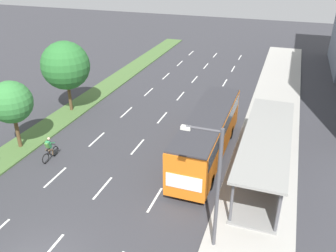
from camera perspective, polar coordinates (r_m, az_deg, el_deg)
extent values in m
cube|color=#4C7038|center=(36.50, -11.88, 4.95)|extent=(2.60, 52.00, 0.12)
cube|color=#ADAAA3|center=(31.74, 16.63, 0.99)|extent=(4.50, 52.00, 0.15)
cube|color=white|center=(24.26, -17.93, -7.96)|extent=(0.14, 2.39, 0.01)
cube|color=white|center=(28.01, -11.55, -2.14)|extent=(0.14, 2.39, 0.01)
cube|color=white|center=(32.25, -6.80, 2.26)|extent=(0.14, 2.39, 0.01)
cube|color=white|center=(36.79, -3.17, 5.59)|extent=(0.14, 2.39, 0.01)
cube|color=white|center=(41.55, -0.33, 8.16)|extent=(0.14, 2.39, 0.01)
cube|color=white|center=(46.45, 1.94, 10.18)|extent=(0.14, 2.39, 0.01)
cube|color=white|center=(51.46, 3.80, 11.80)|extent=(0.14, 2.39, 0.01)
cube|color=white|center=(19.26, -18.81, -18.76)|extent=(0.14, 2.39, 0.01)
cube|color=white|center=(22.55, -10.62, -9.91)|extent=(0.14, 2.39, 0.01)
cube|color=white|center=(26.54, -4.99, -3.38)|extent=(0.14, 2.39, 0.01)
cube|color=white|center=(30.98, -0.95, 1.38)|extent=(0.14, 2.39, 0.01)
cube|color=white|center=(35.68, 2.06, 4.92)|extent=(0.14, 2.39, 0.01)
cube|color=white|center=(40.57, 4.37, 7.61)|extent=(0.14, 2.39, 0.01)
cube|color=white|center=(45.58, 6.20, 9.71)|extent=(0.14, 2.39, 0.01)
cube|color=white|center=(50.67, 7.69, 11.38)|extent=(0.14, 2.39, 0.01)
cube|color=white|center=(21.28, -2.17, -11.94)|extent=(0.14, 2.39, 0.01)
cube|color=white|center=(25.47, 2.26, -4.70)|extent=(0.14, 2.39, 0.01)
cube|color=white|center=(30.06, 5.33, 0.43)|extent=(0.14, 2.39, 0.01)
cube|color=white|center=(34.89, 7.56, 4.17)|extent=(0.14, 2.39, 0.01)
cube|color=white|center=(39.88, 9.26, 6.99)|extent=(0.14, 2.39, 0.01)
cube|color=white|center=(44.96, 10.59, 9.17)|extent=(0.14, 2.39, 0.01)
cube|color=white|center=(50.12, 11.66, 10.90)|extent=(0.14, 2.39, 0.01)
cube|color=gray|center=(24.07, 15.10, -7.26)|extent=(2.60, 11.19, 0.10)
cylinder|color=#56565B|center=(19.00, 10.36, -11.98)|extent=(0.16, 0.16, 2.60)
cylinder|color=#56565B|center=(28.15, 14.13, 1.26)|extent=(0.16, 0.16, 2.60)
cylinder|color=#56565B|center=(18.95, 17.57, -13.10)|extent=(0.16, 0.16, 2.60)
cylinder|color=#56565B|center=(28.11, 18.88, 0.54)|extent=(0.16, 0.16, 2.60)
cube|color=gray|center=(23.37, 18.51, -4.97)|extent=(0.10, 10.63, 2.34)
cube|color=gray|center=(22.69, 15.91, -1.53)|extent=(2.90, 11.59, 0.16)
cube|color=orange|center=(24.39, 6.44, -1.41)|extent=(2.50, 11.20, 2.80)
cube|color=#2D3D4C|center=(24.00, 6.54, 0.38)|extent=(2.54, 10.30, 0.90)
cube|color=#333338|center=(23.73, 6.62, 1.70)|extent=(2.45, 10.98, 0.12)
cube|color=#2D3D4C|center=(29.24, 9.05, 4.14)|extent=(2.25, 0.06, 1.54)
cube|color=white|center=(19.86, 2.57, -9.20)|extent=(2.12, 0.04, 0.90)
cylinder|color=black|center=(28.23, 5.78, -0.32)|extent=(0.30, 1.00, 1.00)
cylinder|color=black|center=(27.88, 10.16, -1.00)|extent=(0.30, 1.00, 1.00)
cylinder|color=black|center=(22.46, 1.42, -7.98)|extent=(0.30, 1.00, 1.00)
cylinder|color=black|center=(22.02, 6.94, -9.01)|extent=(0.30, 1.00, 1.00)
torus|color=black|center=(26.50, -17.95, -3.89)|extent=(0.06, 0.72, 0.72)
torus|color=black|center=(25.78, -19.35, -5.04)|extent=(0.06, 0.72, 0.72)
cylinder|color=black|center=(26.00, -18.73, -3.93)|extent=(0.05, 0.93, 0.05)
cylinder|color=black|center=(26.02, -18.80, -4.37)|extent=(0.05, 0.57, 0.42)
cylinder|color=black|center=(25.86, -18.99, -4.10)|extent=(0.04, 0.04, 0.40)
cube|color=black|center=(25.76, -19.06, -3.72)|extent=(0.12, 0.24, 0.06)
cylinder|color=black|center=(26.20, -18.18, -2.90)|extent=(0.46, 0.04, 0.04)
cube|color=#2D844C|center=(25.72, -18.93, -2.90)|extent=(0.30, 0.36, 0.59)
cube|color=#4C893D|center=(25.61, -19.15, -3.02)|extent=(0.26, 0.26, 0.42)
sphere|color=beige|center=(25.61, -18.91, -1.95)|extent=(0.20, 0.20, 0.20)
cylinder|color=brown|center=(25.96, -19.05, -3.65)|extent=(0.12, 0.42, 0.25)
cylinder|color=brown|center=(26.20, -18.75, -3.96)|extent=(0.10, 0.17, 0.41)
cylinder|color=brown|center=(25.83, -18.63, -3.75)|extent=(0.12, 0.42, 0.25)
cylinder|color=brown|center=(26.07, -18.33, -4.06)|extent=(0.10, 0.17, 0.41)
cylinder|color=#2D844C|center=(25.95, -18.96, -2.51)|extent=(0.09, 0.47, 0.28)
cylinder|color=#2D844C|center=(25.75, -18.36, -2.64)|extent=(0.09, 0.47, 0.28)
cylinder|color=brown|center=(27.99, -23.37, -0.86)|extent=(0.28, 0.28, 2.45)
sphere|color=#38843D|center=(27.06, -24.27, 3.58)|extent=(3.04, 3.04, 3.04)
cylinder|color=brown|center=(33.01, -15.75, 4.68)|extent=(0.28, 0.28, 2.61)
sphere|color=#2D7533|center=(32.08, -16.39, 9.46)|extent=(4.23, 4.23, 4.23)
cylinder|color=#4C4C51|center=(16.46, 8.11, -10.56)|extent=(0.18, 0.18, 6.50)
cylinder|color=#4C4C51|center=(14.94, 5.88, -0.50)|extent=(1.60, 0.12, 0.12)
cube|color=silver|center=(15.15, 2.93, -0.28)|extent=(0.44, 0.24, 0.16)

